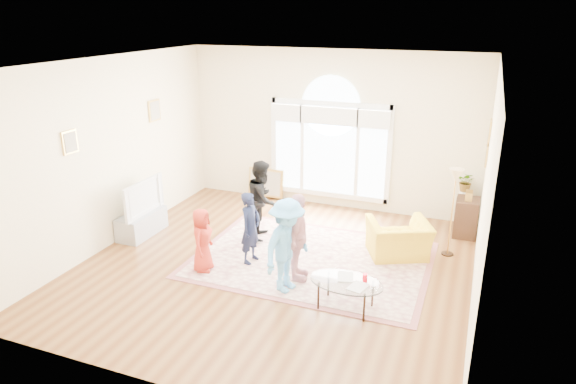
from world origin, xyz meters
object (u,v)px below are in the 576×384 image
at_px(television, 139,197).
at_px(armchair, 398,239).
at_px(tv_console, 142,223).
at_px(area_rug, 311,259).
at_px(coffee_table, 346,283).

xyz_separation_m(television, armchair, (4.52, 0.78, -0.42)).
height_order(tv_console, television, television).
distance_m(television, armchair, 4.61).
bearing_deg(area_rug, television, -177.58).
bearing_deg(tv_console, coffee_table, -14.54).
bearing_deg(coffee_table, television, 170.26).
relative_size(area_rug, armchair, 3.74).
distance_m(area_rug, armchair, 1.48).
xyz_separation_m(tv_console, coffee_table, (4.14, -1.07, 0.19)).
bearing_deg(television, area_rug, 2.42).
bearing_deg(television, armchair, 9.80).
height_order(area_rug, tv_console, tv_console).
xyz_separation_m(coffee_table, armchair, (0.40, 1.85, -0.09)).
distance_m(television, coffee_table, 4.28).
relative_size(tv_console, television, 0.92).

